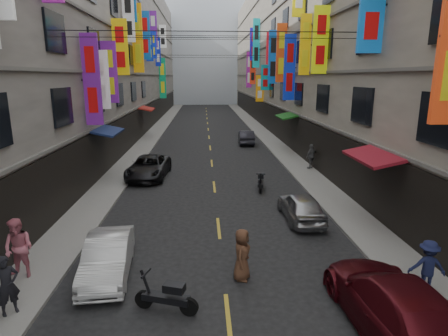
{
  "coord_description": "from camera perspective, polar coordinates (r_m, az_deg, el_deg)",
  "views": [
    {
      "loc": [
        -0.59,
        3.47,
        6.14
      ],
      "look_at": [
        -0.1,
        12.19,
        4.0
      ],
      "focal_mm": 30.0,
      "sensor_mm": 36.0,
      "label": 1
    }
  ],
  "objects": [
    {
      "name": "shop_signage",
      "position": [
        32.05,
        -1.96,
        18.89
      ],
      "size": [
        14.0,
        55.0,
        12.26
      ],
      "color": "#0F4BB0",
      "rests_on": "ground"
    },
    {
      "name": "street_awnings",
      "position": [
        22.76,
        -4.88,
        5.8
      ],
      "size": [
        13.99,
        35.2,
        0.41
      ],
      "color": "#15521A",
      "rests_on": "ground"
    },
    {
      "name": "pedestrian_rnear",
      "position": [
        12.43,
        28.61,
        -12.99
      ],
      "size": [
        1.09,
        0.73,
        1.55
      ],
      "primitive_type": "imported",
      "rotation": [
        0.0,
        0.0,
        2.92
      ],
      "color": "#161B3E",
      "rests_on": "sidewalk_right"
    },
    {
      "name": "pedestrian_crossing",
      "position": [
        11.79,
        2.75,
        -13.03
      ],
      "size": [
        0.78,
        0.94,
        1.65
      ],
      "primitive_type": "imported",
      "rotation": [
        0.0,
        0.0,
        1.24
      ],
      "color": "#523221",
      "rests_on": "ground"
    },
    {
      "name": "overhead_cables",
      "position": [
        26.67,
        -2.03,
        19.49
      ],
      "size": [
        14.0,
        38.04,
        1.24
      ],
      "color": "black",
      "rests_on": "ground"
    },
    {
      "name": "building_row_right",
      "position": [
        40.67,
        15.62,
        18.02
      ],
      "size": [
        10.14,
        90.0,
        19.0
      ],
      "color": "#AA9F8F",
      "rests_on": "ground"
    },
    {
      "name": "haze_block",
      "position": [
        88.66,
        -2.93,
        16.9
      ],
      "size": [
        18.0,
        8.0,
        22.0
      ],
      "primitive_type": "cube",
      "color": "silver",
      "rests_on": "ground"
    },
    {
      "name": "pedestrian_rfar",
      "position": [
        25.65,
        13.15,
        1.75
      ],
      "size": [
        1.12,
        1.03,
        1.67
      ],
      "primitive_type": "imported",
      "rotation": [
        0.0,
        0.0,
        3.77
      ],
      "color": "#5A5A5C",
      "rests_on": "sidewalk_right"
    },
    {
      "name": "sidewalk_right",
      "position": [
        39.56,
        6.46,
        4.85
      ],
      "size": [
        2.0,
        90.0,
        0.12
      ],
      "primitive_type": "cube",
      "color": "slate",
      "rests_on": "ground"
    },
    {
      "name": "car_right_near",
      "position": [
        10.51,
        24.58,
        -18.46
      ],
      "size": [
        2.27,
        5.23,
        1.5
      ],
      "primitive_type": "imported",
      "rotation": [
        0.0,
        0.0,
        3.17
      ],
      "color": "#4F0D14",
      "rests_on": "ground"
    },
    {
      "name": "car_left_mid",
      "position": [
        12.64,
        -17.29,
        -12.77
      ],
      "size": [
        1.67,
        3.9,
        1.25
      ],
      "primitive_type": "imported",
      "rotation": [
        0.0,
        0.0,
        0.09
      ],
      "color": "silver",
      "rests_on": "ground"
    },
    {
      "name": "car_right_mid",
      "position": [
        16.74,
        11.65,
        -5.76
      ],
      "size": [
        1.55,
        3.69,
        1.25
      ],
      "primitive_type": "imported",
      "rotation": [
        0.0,
        0.0,
        3.16
      ],
      "color": "#A2A3A6",
      "rests_on": "ground"
    },
    {
      "name": "pedestrian_lfar",
      "position": [
        13.19,
        -28.81,
        -10.69
      ],
      "size": [
        1.03,
        0.81,
        1.88
      ],
      "primitive_type": "imported",
      "rotation": [
        0.0,
        0.0,
        -0.22
      ],
      "color": "#D57083",
      "rests_on": "sidewalk_left"
    },
    {
      "name": "building_row_left",
      "position": [
        40.32,
        -20.62,
        17.7
      ],
      "size": [
        10.14,
        90.0,
        19.0
      ],
      "color": "gray",
      "rests_on": "ground"
    },
    {
      "name": "pedestrian_lnear",
      "position": [
        11.51,
        -30.15,
        -15.22
      ],
      "size": [
        0.79,
        0.79,
        1.6
      ],
      "primitive_type": "imported",
      "rotation": [
        0.0,
        0.0,
        0.73
      ],
      "color": "black",
      "rests_on": "sidewalk_left"
    },
    {
      "name": "car_left_far",
      "position": [
        23.68,
        -11.39,
        0.14
      ],
      "size": [
        2.55,
        4.95,
        1.34
      ],
      "primitive_type": "imported",
      "rotation": [
        0.0,
        0.0,
        -0.07
      ],
      "color": "black",
      "rests_on": "ground"
    },
    {
      "name": "sidewalk_left",
      "position": [
        39.38,
        -11.09,
        4.64
      ],
      "size": [
        2.0,
        90.0,
        0.12
      ],
      "primitive_type": "cube",
      "color": "slate",
      "rests_on": "ground"
    },
    {
      "name": "scooter_crossing",
      "position": [
        10.62,
        -8.68,
        -18.83
      ],
      "size": [
        1.75,
        0.77,
        1.14
      ],
      "rotation": [
        0.0,
        0.0,
        1.25
      ],
      "color": "black",
      "rests_on": "ground"
    },
    {
      "name": "scooter_far_right",
      "position": [
        20.88,
        5.6,
        -2.13
      ],
      "size": [
        0.6,
        1.79,
        1.14
      ],
      "rotation": [
        0.0,
        0.0,
        2.97
      ],
      "color": "black",
      "rests_on": "ground"
    },
    {
      "name": "car_right_far",
      "position": [
        35.01,
        3.4,
        4.71
      ],
      "size": [
        1.52,
        3.91,
        1.27
      ],
      "primitive_type": "imported",
      "rotation": [
        0.0,
        0.0,
        3.1
      ],
      "color": "#282830",
      "rests_on": "ground"
    },
    {
      "name": "lane_markings",
      "position": [
        36.06,
        -2.22,
        3.97
      ],
      "size": [
        0.12,
        80.2,
        0.01
      ],
      "color": "gold",
      "rests_on": "ground"
    }
  ]
}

